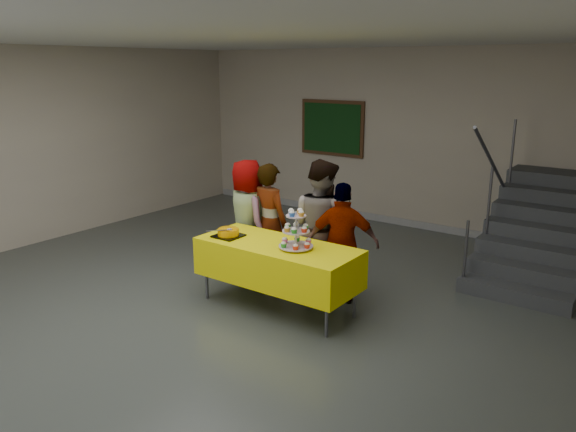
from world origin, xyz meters
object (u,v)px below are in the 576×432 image
object	(u,v)px
bake_table	(278,262)
schoolchild_c	(321,227)
schoolchild_d	(343,243)
bear_cake	(228,232)
staircase	(545,234)
schoolchild_a	(247,218)
noticeboard	(332,128)
cupcake_stand	(296,233)
schoolchild_b	(270,222)

from	to	relation	value
bake_table	schoolchild_c	distance (m)	0.78
schoolchild_c	schoolchild_d	distance (m)	0.41
bear_cake	bake_table	bearing A→B (deg)	10.38
bear_cake	staircase	distance (m)	4.33
schoolchild_a	noticeboard	distance (m)	3.59
bake_table	schoolchild_c	xyz separation A→B (m)	(0.12, 0.72, 0.27)
cupcake_stand	noticeboard	distance (m)	4.56
schoolchild_a	noticeboard	size ratio (longest dim) A/B	1.19
noticeboard	schoolchild_a	bearing A→B (deg)	-76.59
schoolchild_a	schoolchild_c	xyz separation A→B (m)	(1.08, 0.11, 0.05)
schoolchild_a	schoolchild_d	world-z (taller)	schoolchild_a
bake_table	schoolchild_b	xyz separation A→B (m)	(-0.62, 0.66, 0.21)
bear_cake	schoolchild_c	distance (m)	1.13
schoolchild_b	noticeboard	distance (m)	3.64
staircase	schoolchild_c	bearing A→B (deg)	-129.68
staircase	bear_cake	bearing A→B (deg)	-130.21
cupcake_stand	bear_cake	xyz separation A→B (m)	(-0.89, -0.10, -0.12)
schoolchild_b	schoolchild_c	world-z (taller)	schoolchild_c
schoolchild_b	schoolchild_d	xyz separation A→B (m)	(1.12, -0.07, -0.05)
schoolchild_a	schoolchild_c	world-z (taller)	schoolchild_c
cupcake_stand	schoolchild_d	xyz separation A→B (m)	(0.23, 0.61, -0.23)
schoolchild_d	schoolchild_c	bearing A→B (deg)	-42.70
schoolchild_a	schoolchild_c	bearing A→B (deg)	-150.18
schoolchild_b	schoolchild_c	distance (m)	0.75
bake_table	bear_cake	bearing A→B (deg)	-169.62
bear_cake	cupcake_stand	bearing A→B (deg)	6.32
bake_table	bear_cake	xyz separation A→B (m)	(-0.63, -0.12, 0.27)
schoolchild_b	bear_cake	bearing A→B (deg)	95.71
cupcake_stand	schoolchild_d	bearing A→B (deg)	69.09
bear_cake	schoolchild_a	world-z (taller)	schoolchild_a
bake_table	staircase	world-z (taller)	staircase
schoolchild_d	cupcake_stand	bearing A→B (deg)	45.33
bear_cake	staircase	bearing A→B (deg)	49.79
schoolchild_b	schoolchild_d	bearing A→B (deg)	-177.04
schoolchild_d	schoolchild_a	bearing A→B (deg)	-24.74
schoolchild_b	schoolchild_d	distance (m)	1.12
bake_table	schoolchild_b	bearing A→B (deg)	133.23
noticeboard	bake_table	bearing A→B (deg)	-66.20
schoolchild_a	bear_cake	bearing A→B (deg)	138.44
cupcake_stand	schoolchild_b	world-z (taller)	schoolchild_b
cupcake_stand	noticeboard	bearing A→B (deg)	116.78
cupcake_stand	schoolchild_a	size ratio (longest dim) A/B	0.29
bake_table	schoolchild_d	bearing A→B (deg)	50.10
bake_table	staircase	bearing A→B (deg)	55.88
schoolchild_c	schoolchild_b	bearing A→B (deg)	17.98
cupcake_stand	bear_cake	distance (m)	0.91
cupcake_stand	noticeboard	size ratio (longest dim) A/B	0.34
bear_cake	noticeboard	world-z (taller)	noticeboard
schoolchild_d	bear_cake	bearing A→B (deg)	8.43
cupcake_stand	schoolchild_c	size ratio (longest dim) A/B	0.27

